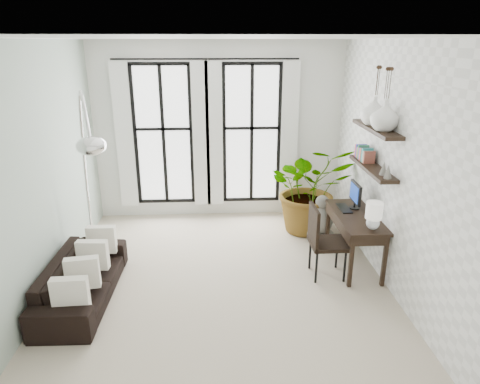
{
  "coord_description": "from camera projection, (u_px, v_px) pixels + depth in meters",
  "views": [
    {
      "loc": [
        -0.04,
        -5.22,
        3.16
      ],
      "look_at": [
        0.27,
        0.3,
        1.21
      ],
      "focal_mm": 32.0,
      "sensor_mm": 36.0,
      "label": 1
    }
  ],
  "objects": [
    {
      "name": "floor",
      "position": [
        222.0,
        281.0,
        5.96
      ],
      "size": [
        5.0,
        5.0,
        0.0
      ],
      "primitive_type": "plane",
      "color": "#C2B19A",
      "rests_on": "ground"
    },
    {
      "name": "ceiling",
      "position": [
        218.0,
        38.0,
        4.9
      ],
      "size": [
        5.0,
        5.0,
        0.0
      ],
      "primitive_type": "plane",
      "color": "white",
      "rests_on": "wall_back"
    },
    {
      "name": "wall_left",
      "position": [
        40.0,
        174.0,
        5.32
      ],
      "size": [
        0.0,
        5.0,
        5.0
      ],
      "primitive_type": "plane",
      "rotation": [
        1.57,
        0.0,
        1.57
      ],
      "color": "#A1B3A4",
      "rests_on": "floor"
    },
    {
      "name": "wall_right",
      "position": [
        393.0,
        169.0,
        5.55
      ],
      "size": [
        0.0,
        5.0,
        5.0
      ],
      "primitive_type": "plane",
      "rotation": [
        1.57,
        0.0,
        -1.57
      ],
      "color": "white",
      "rests_on": "floor"
    },
    {
      "name": "wall_back",
      "position": [
        219.0,
        132.0,
        7.79
      ],
      "size": [
        4.5,
        0.0,
        4.5
      ],
      "primitive_type": "plane",
      "rotation": [
        1.57,
        0.0,
        0.0
      ],
      "color": "white",
      "rests_on": "floor"
    },
    {
      "name": "windows",
      "position": [
        208.0,
        135.0,
        7.72
      ],
      "size": [
        3.26,
        0.13,
        2.65
      ],
      "color": "white",
      "rests_on": "wall_back"
    },
    {
      "name": "wall_shelves",
      "position": [
        373.0,
        151.0,
        5.89
      ],
      "size": [
        0.25,
        1.3,
        0.6
      ],
      "color": "black",
      "rests_on": "wall_right"
    },
    {
      "name": "sofa",
      "position": [
        82.0,
        279.0,
        5.49
      ],
      "size": [
        0.78,
        1.91,
        0.55
      ],
      "primitive_type": "imported",
      "rotation": [
        0.0,
        0.0,
        1.55
      ],
      "color": "black",
      "rests_on": "floor"
    },
    {
      "name": "throw_pillows",
      "position": [
        88.0,
        264.0,
        5.42
      ],
      "size": [
        0.4,
        1.52,
        0.4
      ],
      "color": "white",
      "rests_on": "sofa"
    },
    {
      "name": "plant",
      "position": [
        310.0,
        188.0,
        7.33
      ],
      "size": [
        1.47,
        1.3,
        1.56
      ],
      "primitive_type": "imported",
      "rotation": [
        0.0,
        0.0,
        0.06
      ],
      "color": "#2D7228",
      "rests_on": "floor"
    },
    {
      "name": "desk",
      "position": [
        356.0,
        220.0,
        6.13
      ],
      "size": [
        0.57,
        1.35,
        1.19
      ],
      "color": "black",
      "rests_on": "floor"
    },
    {
      "name": "desk_chair",
      "position": [
        322.0,
        237.0,
        5.92
      ],
      "size": [
        0.5,
        0.5,
        1.05
      ],
      "rotation": [
        0.0,
        0.0,
        0.01
      ],
      "color": "black",
      "rests_on": "floor"
    },
    {
      "name": "arc_lamp",
      "position": [
        85.0,
        140.0,
        5.38
      ],
      "size": [
        0.77,
        1.27,
        2.61
      ],
      "color": "silver",
      "rests_on": "floor"
    },
    {
      "name": "buddha",
      "position": [
        321.0,
        222.0,
        7.09
      ],
      "size": [
        0.44,
        0.44,
        0.79
      ],
      "color": "gray",
      "rests_on": "floor"
    },
    {
      "name": "vase_a",
      "position": [
        385.0,
        116.0,
        5.44
      ],
      "size": [
        0.37,
        0.37,
        0.38
      ],
      "primitive_type": "imported",
      "color": "white",
      "rests_on": "shelf_upper"
    },
    {
      "name": "vase_b",
      "position": [
        374.0,
        111.0,
        5.81
      ],
      "size": [
        0.37,
        0.37,
        0.38
      ],
      "primitive_type": "imported",
      "color": "white",
      "rests_on": "shelf_upper"
    }
  ]
}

